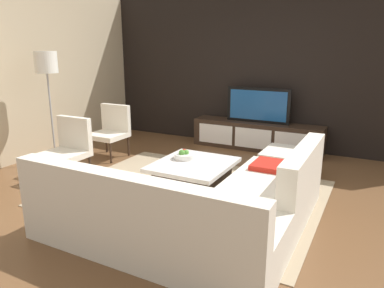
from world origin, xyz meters
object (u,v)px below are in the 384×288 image
Objects in this scene: accent_chair_far at (111,128)px; fruit_bowl at (184,155)px; coffee_table at (193,176)px; floor_lamp at (47,69)px; media_console at (257,136)px; sectional_couch at (202,209)px; accent_chair_near at (68,146)px; television at (258,105)px; ottoman at (289,165)px.

fruit_bowl is at bearing -10.21° from accent_chair_far.
floor_lamp is (-2.48, -0.00, 1.28)m from coffee_table.
fruit_bowl is at bearing -97.30° from media_console.
sectional_couch is 2.72× the size of accent_chair_near.
accent_chair_far is at bearing 159.10° from coffee_table.
sectional_couch reaches higher than fruit_bowl.
accent_chair_near is 0.50× the size of floor_lamp.
fruit_bowl is (-0.28, -2.20, 0.18)m from media_console.
accent_chair_near is at bearing -161.36° from fruit_bowl.
sectional_couch is (0.51, -3.28, 0.03)m from media_console.
media_console is 2.04× the size of television.
coffee_table is 0.31m from fruit_bowl.
fruit_bowl is (-0.28, -2.20, -0.38)m from television.
television reaches higher than accent_chair_far.
accent_chair_near is 3.08m from ottoman.
fruit_bowl reaches higher than coffee_table.
floor_lamp is at bearing -138.33° from television.
media_console is 0.56m from television.
accent_chair_near is at bearing -28.72° from floor_lamp.
media_console is 1.54m from ottoman.
media_console is 2.69× the size of accent_chair_far.
accent_chair_near reaches higher than coffee_table.
media_console reaches higher than coffee_table.
sectional_couch is 1.16m from coffee_table.
media_console reaches higher than ottoman.
floor_lamp is at bearing -179.92° from coffee_table.
television is 1.66m from ottoman.
accent_chair_far reaches higher than coffee_table.
accent_chair_near is at bearing -123.85° from television.
television is 3.29m from accent_chair_near.
accent_chair_far is (-2.55, 1.73, 0.20)m from sectional_couch.
sectional_couch is 1.36× the size of floor_lamp.
fruit_bowl reaches higher than media_console.
sectional_couch is 3.46m from floor_lamp.
media_console is 3.28m from accent_chair_near.
accent_chair_far is at bearing -142.81° from media_console.
media_console is 1.34× the size of floor_lamp.
sectional_couch is 1.35m from fruit_bowl.
coffee_table is (-0.61, 0.98, -0.08)m from sectional_couch.
media_console is at bearing -90.00° from television.
fruit_bowl is at bearing 16.99° from accent_chair_near.
ottoman is (0.37, 2.01, -0.08)m from sectional_couch.
sectional_couch is at bearing -100.45° from ottoman.
sectional_couch is at bearing -53.90° from fruit_bowl.
fruit_bowl is (-1.16, -0.93, 0.23)m from ottoman.
television is 1.63× the size of ottoman.
sectional_couch reaches higher than media_console.
ottoman is (0.88, -1.27, -0.61)m from television.
accent_chair_near is at bearing 166.47° from sectional_couch.
accent_chair_near is 1.32m from floor_lamp.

